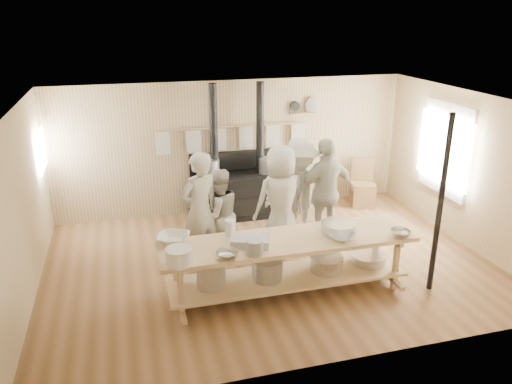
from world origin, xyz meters
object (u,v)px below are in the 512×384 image
stove (238,190)px  cook_by_window (300,191)px  cook_far_left (200,211)px  cook_center (281,200)px  prep_table (287,260)px  cook_left (219,215)px  cook_right (326,192)px  roasting_pan (250,241)px  chair (362,192)px

stove → cook_by_window: (0.76, -1.40, 0.40)m
cook_far_left → cook_center: size_ratio=1.02×
prep_table → cook_left: 1.51m
cook_left → cook_right: size_ratio=0.81×
stove → cook_center: size_ratio=1.42×
cook_far_left → cook_by_window: 1.86m
cook_left → cook_center: bearing=162.5°
cook_left → roasting_pan: size_ratio=2.99×
stove → prep_table: (-0.00, -3.02, -0.00)m
cook_by_window → prep_table: bearing=-87.7°
prep_table → roasting_pan: (-0.55, -0.04, 0.39)m
cook_left → roasting_pan: 1.37m
prep_table → cook_center: bearing=76.3°
cook_far_left → prep_table: bearing=108.1°
stove → roasting_pan: (-0.55, -3.06, 0.39)m
cook_right → cook_center: bearing=-2.7°
stove → chair: bearing=-3.7°
stove → cook_by_window: stove is taller
stove → cook_left: (-0.72, -1.71, 0.24)m
chair → stove: bearing=-168.1°
cook_center → cook_right: bearing=178.7°
cook_center → cook_right: 0.84m
stove → cook_center: stove is taller
cook_center → cook_right: (0.83, 0.09, 0.02)m
cook_left → cook_right: bearing=165.9°
stove → cook_left: 1.87m
stove → cook_right: size_ratio=1.38×
cook_left → roasting_pan: (0.17, -1.35, 0.14)m
cook_right → stove: bearing=-64.0°
prep_table → cook_right: cook_right is taller
cook_left → roasting_pan: cook_left is taller
cook_by_window → stove: bearing=146.1°
cook_right → roasting_pan: size_ratio=3.69×
cook_center → stove: bearing=-87.4°
stove → roasting_pan: 3.13m
cook_far_left → cook_right: cook_right is taller
cook_far_left → chair: 4.09m
cook_by_window → cook_center: bearing=-116.3°
cook_far_left → chair: bearing=-179.2°
cook_center → cook_by_window: bearing=-151.5°
prep_table → cook_by_window: 1.83m
cook_left → cook_right: 1.87m
stove → roasting_pan: size_ratio=5.11×
stove → cook_center: (0.31, -1.73, 0.40)m
cook_far_left → roasting_pan: bearing=88.4°
stove → cook_by_window: bearing=-61.5°
cook_right → cook_far_left: bearing=-2.8°
cook_far_left → cook_left: size_ratio=1.23×
cook_far_left → cook_center: (1.35, 0.15, -0.02)m
cook_center → roasting_pan: size_ratio=3.60×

